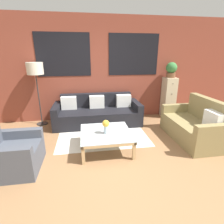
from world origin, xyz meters
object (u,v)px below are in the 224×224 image
at_px(settee_vintage, 194,126).
at_px(armchair_corner, 11,154).
at_px(coffee_table, 106,134).
at_px(flower_vase, 106,126).
at_px(floor_lamp, 35,71).
at_px(drawer_cabinet, 168,98).
at_px(couch_dark, 98,113).
at_px(potted_plant, 171,70).

relative_size(settee_vintage, armchair_corner, 1.78).
xyz_separation_m(coffee_table, flower_vase, (-0.01, -0.05, 0.21)).
xyz_separation_m(floor_lamp, drawer_cabinet, (3.64, 0.04, -0.83)).
bearing_deg(couch_dark, flower_vase, -88.20).
height_order(settee_vintage, potted_plant, potted_plant).
distance_m(drawer_cabinet, potted_plant, 0.81).
bearing_deg(flower_vase, settee_vintage, 5.12).
xyz_separation_m(couch_dark, armchair_corner, (-1.55, -1.80, -0.00)).
bearing_deg(drawer_cabinet, couch_dark, -173.98).
bearing_deg(coffee_table, settee_vintage, 3.63).
relative_size(couch_dark, armchair_corner, 2.72).
relative_size(floor_lamp, flower_vase, 6.00).
distance_m(settee_vintage, flower_vase, 2.02).
relative_size(armchair_corner, potted_plant, 1.97).
distance_m(couch_dark, drawer_cabinet, 2.17).
bearing_deg(floor_lamp, couch_dark, -6.91).
distance_m(potted_plant, flower_vase, 2.82).
xyz_separation_m(coffee_table, potted_plant, (2.08, 1.63, 1.08)).
xyz_separation_m(couch_dark, floor_lamp, (-1.51, 0.18, 1.14)).
bearing_deg(floor_lamp, flower_vase, -46.55).
distance_m(couch_dark, settee_vintage, 2.41).
xyz_separation_m(settee_vintage, drawer_cabinet, (0.09, 1.50, 0.28)).
bearing_deg(potted_plant, settee_vintage, -93.55).
bearing_deg(coffee_table, armchair_corner, -166.28).
distance_m(settee_vintage, armchair_corner, 3.63).
relative_size(settee_vintage, floor_lamp, 0.92).
relative_size(settee_vintage, drawer_cabinet, 1.27).
bearing_deg(drawer_cabinet, coffee_table, -141.97).
xyz_separation_m(settee_vintage, floor_lamp, (-3.55, 1.46, 1.11)).
bearing_deg(flower_vase, drawer_cabinet, 38.84).
height_order(drawer_cabinet, potted_plant, potted_plant).
relative_size(couch_dark, flower_vase, 8.41).
bearing_deg(armchair_corner, settee_vintage, 8.20).
distance_m(coffee_table, drawer_cabinet, 2.66).
height_order(coffee_table, potted_plant, potted_plant).
relative_size(coffee_table, floor_lamp, 0.60).
xyz_separation_m(couch_dark, flower_vase, (0.05, -1.46, 0.25)).
xyz_separation_m(coffee_table, drawer_cabinet, (2.08, 1.63, 0.27)).
distance_m(coffee_table, floor_lamp, 2.48).
distance_m(coffee_table, flower_vase, 0.22).
distance_m(coffee_table, potted_plant, 2.86).
relative_size(floor_lamp, potted_plant, 3.82).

